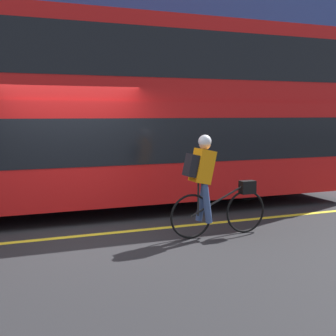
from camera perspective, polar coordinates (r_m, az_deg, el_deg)
The scene contains 7 objects.
ground_plane at distance 8.04m, azimuth -10.50°, elevation -8.01°, with size 80.00×80.00×0.00m, color #232326.
road_center_line at distance 7.96m, azimuth -10.40°, elevation -8.12°, with size 50.00×0.14×0.01m, color yellow.
sidewalk_curb at distance 13.00m, azimuth -15.04°, elevation -2.19°, with size 60.00×2.29×0.14m.
building_facade at distance 14.22m, azimuth -16.12°, elevation 12.34°, with size 60.00×0.30×6.98m.
bus at distance 9.73m, azimuth -7.64°, elevation 7.38°, with size 10.78×2.44×3.89m.
cyclist_on_bike at distance 7.64m, azimuth 5.11°, elevation -1.79°, with size 1.74×0.32×1.68m.
trash_bin at distance 16.13m, azimuth 16.01°, elevation 1.20°, with size 0.58×0.58×0.83m.
Camera 1 is at (-1.51, -7.63, 2.02)m, focal length 50.00 mm.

